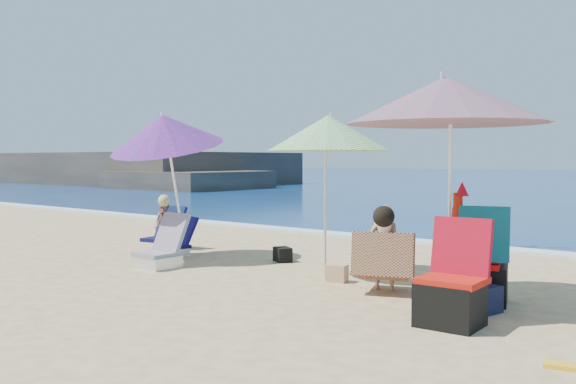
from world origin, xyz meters
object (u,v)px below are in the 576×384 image
Objects in this scene: umbrella_striped at (328,133)px; chair_navy at (177,245)px; person_center at (384,250)px; umbrella_blue at (165,131)px; furled_umbrella at (458,237)px; camp_chair_right at (479,268)px; umbrella_turquoise at (446,100)px; chair_rainbow at (160,253)px; person_left at (165,225)px; camp_chair_left at (452,294)px.

umbrella_striped is 3.30m from chair_navy.
person_center is (3.96, -0.34, 0.33)m from chair_navy.
umbrella_blue is 1.83× the size of furled_umbrella.
camp_chair_right is at bearing -2.08° from chair_navy.
furled_umbrella is at bearing -4.26° from person_center.
umbrella_striped is 1.64× the size of furled_umbrella.
umbrella_striped is 1.84m from person_center.
umbrella_blue is 2.27× the size of camp_chair_right.
chair_navy is at bearing 175.84° from umbrella_turquoise.
chair_rainbow is 4.42m from camp_chair_right.
umbrella_turquoise is at bearing 7.34° from chair_rainbow.
umbrella_striped reaches higher than chair_navy.
chair_navy is at bearing 177.92° from camp_chair_right.
umbrella_turquoise is 2.57× the size of person_center.
umbrella_blue is 3.16× the size of chair_rainbow.
chair_navy is at bearing -25.21° from person_left.
camp_chair_left is at bearing -13.17° from chair_navy.
person_center is (-0.74, -0.00, -1.66)m from umbrella_turquoise.
person_center is at bearing 144.61° from camp_chair_left.
person_left reaches higher than chair_rainbow.
person_left is (-4.62, 0.66, -0.07)m from person_center.
umbrella_striped is at bearing 150.19° from camp_chair_left.
umbrella_blue is 3.59× the size of chair_navy.
camp_chair_left is (4.53, -0.35, 0.09)m from chair_rainbow.
umbrella_blue is 5.41m from camp_chair_left.
camp_chair_left is at bearing -60.96° from umbrella_turquoise.
person_center is 4.66m from person_left.
camp_chair_right is at bearing 1.51° from umbrella_blue.
camp_chair_left is at bearing -80.92° from camp_chair_right.
umbrella_striped is at bearing -2.90° from person_left.
chair_navy is 0.71× the size of person_left.
umbrella_striped is 3.13m from camp_chair_left.
person_left is (-5.36, 0.65, -1.72)m from umbrella_turquoise.
chair_navy is 0.66× the size of person_center.
furled_umbrella is at bearing -7.45° from person_left.
person_center is (-1.22, 0.87, 0.19)m from camp_chair_left.
umbrella_blue is at bearing -70.48° from chair_navy.
person_center reaches higher than camp_chair_left.
umbrella_turquoise is 3.44× the size of chair_rainbow.
umbrella_blue is at bearing 179.52° from person_center.
chair_navy is 0.88× the size of chair_rainbow.
chair_navy is at bearing 109.52° from umbrella_blue.
furled_umbrella is 5.59m from person_left.
umbrella_striped is at bearing 171.76° from camp_chair_right.
umbrella_striped is at bearing 165.05° from furled_umbrella.
umbrella_striped is 2.04× the size of camp_chair_right.
umbrella_turquoise is 3.90× the size of chair_navy.
umbrella_striped is at bearing 24.56° from chair_rainbow.
furled_umbrella reaches higher than chair_navy.
umbrella_striped reaches higher than person_center.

